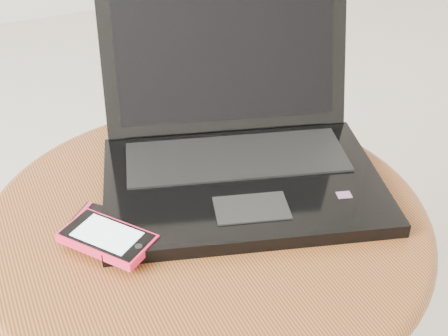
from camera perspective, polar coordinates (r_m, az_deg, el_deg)
name	(u,v)px	position (r m, az deg, el deg)	size (l,w,h in m)	color
table	(208,268)	(0.86, -1.53, -9.28)	(0.58, 0.58, 0.46)	#572A10
laptop	(237,145)	(0.85, 1.24, 2.19)	(0.44, 0.41, 0.24)	black
phone_black	(114,227)	(0.78, -10.12, -5.35)	(0.12, 0.12, 0.01)	black
phone_pink	(107,238)	(0.74, -10.73, -6.39)	(0.11, 0.12, 0.01)	#FF204D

